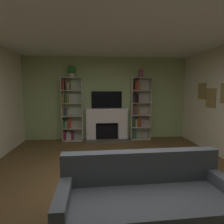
# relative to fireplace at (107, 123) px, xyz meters

# --- Properties ---
(ground_plane) EXTENTS (7.80, 7.80, 0.00)m
(ground_plane) POSITION_rel_fireplace_xyz_m (0.00, -3.12, -0.55)
(ground_plane) COLOR brown
(wall_back_accent) EXTENTS (5.40, 0.06, 2.68)m
(wall_back_accent) POSITION_rel_fireplace_xyz_m (0.00, 0.16, 0.79)
(wall_back_accent) COLOR #9EB277
(wall_back_accent) RESTS_ON ground_plane
(ceiling) EXTENTS (5.40, 6.62, 0.06)m
(ceiling) POSITION_rel_fireplace_xyz_m (0.00, -3.12, 2.16)
(ceiling) COLOR white
(ceiling) RESTS_ON wall_back_accent
(fireplace) EXTENTS (1.43, 0.55, 1.02)m
(fireplace) POSITION_rel_fireplace_xyz_m (0.00, 0.00, 0.00)
(fireplace) COLOR white
(fireplace) RESTS_ON ground_plane
(tv) EXTENTS (0.99, 0.06, 0.55)m
(tv) POSITION_rel_fireplace_xyz_m (0.00, 0.10, 0.76)
(tv) COLOR black
(tv) RESTS_ON fireplace
(bookshelf_left) EXTENTS (0.64, 0.32, 2.01)m
(bookshelf_left) POSITION_rel_fireplace_xyz_m (-1.18, 0.01, 0.42)
(bookshelf_left) COLOR beige
(bookshelf_left) RESTS_ON ground_plane
(bookshelf_right) EXTENTS (0.64, 0.34, 2.01)m
(bookshelf_right) POSITION_rel_fireplace_xyz_m (1.03, 0.00, 0.47)
(bookshelf_right) COLOR beige
(bookshelf_right) RESTS_ON ground_plane
(potted_plant) EXTENTS (0.26, 0.26, 0.36)m
(potted_plant) POSITION_rel_fireplace_xyz_m (-1.10, -0.02, 1.66)
(potted_plant) COLOR beige
(potted_plant) RESTS_ON bookshelf_left
(vase_with_flowers) EXTENTS (0.15, 0.15, 0.44)m
(vase_with_flowers) POSITION_rel_fireplace_xyz_m (1.10, -0.02, 1.61)
(vase_with_flowers) COLOR #883A53
(vase_with_flowers) RESTS_ON bookshelf_right
(couch) EXTENTS (2.04, 0.86, 0.86)m
(couch) POSITION_rel_fireplace_xyz_m (0.21, -4.00, -0.26)
(couch) COLOR #4E525B
(couch) RESTS_ON ground_plane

